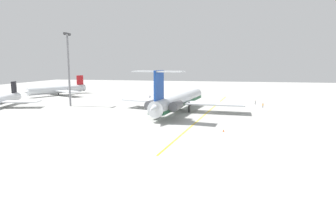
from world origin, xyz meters
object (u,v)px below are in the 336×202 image
object	(u,v)px
ground_crew_near_tail	(255,102)
safety_cone_tail	(224,130)
ground_crew_near_nose	(263,105)
light_mast	(69,67)
safety_cone_nose	(162,100)
main_jetliner	(179,100)
airliner_mid_left	(57,90)
ground_crew_portside	(150,97)
safety_cone_wingtip	(146,99)

from	to	relation	value
ground_crew_near_tail	safety_cone_tail	bearing A→B (deg)	-69.05
ground_crew_near_nose	light_mast	distance (m)	71.13
ground_crew_near_tail	safety_cone_nose	size ratio (longest dim) A/B	3.16
safety_cone_nose	light_mast	distance (m)	39.94
main_jetliner	airliner_mid_left	distance (m)	75.40
safety_cone_tail	light_mast	world-z (taller)	light_mast
ground_crew_near_nose	airliner_mid_left	bearing A→B (deg)	-53.78
light_mast	safety_cone_nose	bearing A→B (deg)	-52.57
main_jetliner	ground_crew_near_nose	bearing A→B (deg)	-54.86
ground_crew_near_tail	safety_cone_nose	xyz separation A→B (m)	(5.44, 37.78, -0.83)
safety_cone_tail	airliner_mid_left	bearing A→B (deg)	54.37
ground_crew_near_tail	ground_crew_portside	bearing A→B (deg)	-154.25
airliner_mid_left	ground_crew_portside	xyz separation A→B (m)	(-5.39, -49.56, -1.70)
ground_crew_portside	ground_crew_near_tail	bearing A→B (deg)	-79.26
airliner_mid_left	main_jetliner	bearing A→B (deg)	89.09
airliner_mid_left	ground_crew_near_nose	world-z (taller)	airliner_mid_left
ground_crew_near_nose	ground_crew_portside	bearing A→B (deg)	-60.04
airliner_mid_left	ground_crew_portside	size ratio (longest dim) A/B	17.46
ground_crew_portside	safety_cone_wingtip	bearing A→B (deg)	167.05
ground_crew_near_tail	safety_cone_wingtip	distance (m)	45.56
ground_crew_near_nose	ground_crew_portside	distance (m)	48.06
ground_crew_near_tail	light_mast	bearing A→B (deg)	-129.92
airliner_mid_left	safety_cone_nose	size ratio (longest dim) A/B	54.90
ground_crew_portside	light_mast	size ratio (longest dim) A/B	0.07
ground_crew_near_tail	safety_cone_nose	world-z (taller)	ground_crew_near_tail
safety_cone_wingtip	safety_cone_tail	bearing A→B (deg)	-146.82
ground_crew_near_nose	safety_cone_wingtip	world-z (taller)	ground_crew_near_nose
airliner_mid_left	light_mast	xyz separation A→B (m)	(-30.35, -25.94, 11.65)
main_jetliner	safety_cone_tail	world-z (taller)	main_jetliner
ground_crew_portside	safety_cone_tail	xyz separation A→B (m)	(-52.97, -31.88, -0.82)
airliner_mid_left	light_mast	size ratio (longest dim) A/B	1.14
safety_cone_nose	airliner_mid_left	bearing A→B (deg)	82.15
light_mast	ground_crew_near_tail	bearing A→B (deg)	-75.65
main_jetliner	safety_cone_nose	bearing A→B (deg)	32.46
ground_crew_near_nose	ground_crew_near_tail	size ratio (longest dim) A/B	0.98
airliner_mid_left	safety_cone_nose	bearing A→B (deg)	108.33
safety_cone_wingtip	safety_cone_tail	xyz separation A→B (m)	(-50.89, -33.27, 0.00)
main_jetliner	airliner_mid_left	size ratio (longest dim) A/B	1.56
airliner_mid_left	light_mast	bearing A→B (deg)	66.69
main_jetliner	light_mast	world-z (taller)	light_mast
ground_crew_near_nose	light_mast	world-z (taller)	light_mast
main_jetliner	safety_cone_nose	xyz separation A→B (m)	(26.67, 11.53, -3.47)
ground_crew_portside	safety_cone_wingtip	distance (m)	2.64
ground_crew_near_tail	safety_cone_tail	size ratio (longest dim) A/B	3.16
ground_crew_near_tail	light_mast	size ratio (longest dim) A/B	0.07
main_jetliner	ground_crew_portside	size ratio (longest dim) A/B	27.17
ground_crew_portside	light_mast	bearing A→B (deg)	157.31
safety_cone_tail	ground_crew_near_nose	bearing A→B (deg)	-19.95
safety_cone_wingtip	light_mast	world-z (taller)	light_mast
safety_cone_wingtip	safety_cone_tail	size ratio (longest dim) A/B	1.00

